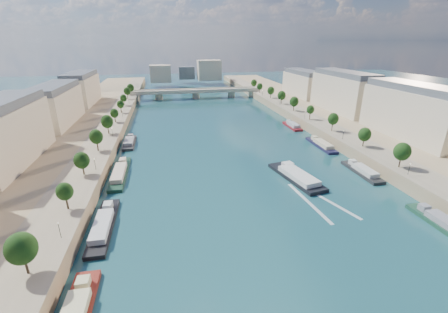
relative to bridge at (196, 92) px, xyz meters
name	(u,v)px	position (x,y,z in m)	size (l,w,h in m)	color
ground	(225,146)	(0.00, -131.64, -5.08)	(700.00, 700.00, 0.00)	#0E323D
quay_left	(63,151)	(-72.00, -131.64, -2.58)	(44.00, 520.00, 5.00)	#9E8460
quay_right	(360,133)	(72.00, -131.64, -2.58)	(44.00, 520.00, 5.00)	#9E8460
pave_left	(99,144)	(-57.00, -131.64, -0.03)	(14.00, 520.00, 0.10)	gray
pave_right	(334,130)	(57.00, -131.64, -0.03)	(14.00, 520.00, 0.10)	gray
trees_left	(103,130)	(-55.00, -129.64, 5.39)	(4.80, 268.80, 8.26)	#382B1E
trees_right	(322,115)	(55.00, -121.64, 5.39)	(4.80, 268.80, 8.26)	#382B1E
lamps_left	(105,144)	(-52.50, -141.64, 2.70)	(0.36, 200.36, 4.28)	black
lamps_right	(322,123)	(52.50, -126.64, 2.70)	(0.36, 200.36, 4.28)	black
buildings_left	(34,115)	(-85.00, -119.64, 11.37)	(16.00, 226.00, 23.20)	#BCA990
buildings_right	(372,101)	(85.00, -119.64, 11.37)	(16.00, 226.00, 23.20)	#BCA990
skyline	(190,72)	(3.19, 87.88, 9.57)	(79.00, 42.00, 22.00)	#BCA990
bridge	(196,92)	(0.00, 0.00, 0.00)	(112.00, 12.00, 8.15)	#C1B79E
tour_barge	(296,176)	(18.70, -172.56, -4.08)	(12.87, 27.94, 3.72)	black
wake	(318,201)	(18.70, -189.18, -5.06)	(12.67, 26.02, 0.04)	silver
moored_barges_left	(106,219)	(-45.50, -188.39, -4.24)	(5.00, 160.10, 3.60)	#161731
moored_barges_right	(371,177)	(45.50, -178.11, -4.24)	(5.00, 161.92, 3.60)	black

